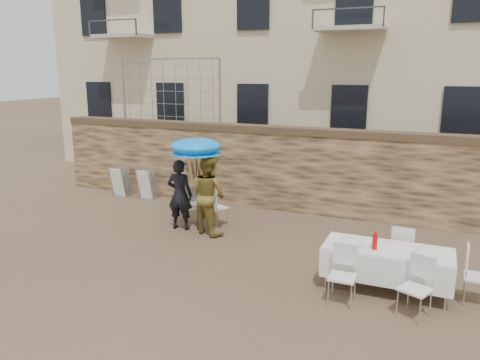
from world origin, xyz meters
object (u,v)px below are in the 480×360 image
at_px(man_suit, 180,195).
at_px(chair_stack_left, 126,180).
at_px(woman_dress, 208,195).
at_px(table_chair_front_right, 415,288).
at_px(banquet_table, 388,250).
at_px(umbrella, 196,149).
at_px(soda_bottle, 375,242).
at_px(table_chair_front_left, 342,276).
at_px(couple_chair_left, 192,203).
at_px(chair_stack_right, 151,182).
at_px(table_chair_side, 478,276).
at_px(couple_chair_right, 217,207).
at_px(table_chair_back, 403,250).

relative_size(man_suit, chair_stack_left, 1.82).
bearing_deg(woman_dress, table_chair_front_right, 175.97).
xyz_separation_m(woman_dress, table_chair_front_right, (4.60, -2.16, -0.43)).
bearing_deg(banquet_table, umbrella, 161.21).
xyz_separation_m(banquet_table, soda_bottle, (-0.20, -0.15, 0.17)).
bearing_deg(table_chair_front_left, table_chair_front_right, -0.34).
relative_size(couple_chair_left, chair_stack_left, 1.04).
distance_m(umbrella, couple_chair_left, 1.57).
relative_size(table_chair_front_left, chair_stack_right, 1.04).
distance_m(table_chair_front_left, table_chair_side, 2.17).
distance_m(couple_chair_left, soda_bottle, 5.13).
height_order(woman_dress, umbrella, umbrella).
relative_size(soda_bottle, chair_stack_right, 0.28).
xyz_separation_m(umbrella, table_chair_side, (5.85, -1.41, -1.45)).
xyz_separation_m(woman_dress, couple_chair_right, (-0.05, 0.55, -0.43)).
height_order(couple_chair_right, chair_stack_right, couple_chair_right).
distance_m(man_suit, woman_dress, 0.75).
distance_m(man_suit, table_chair_front_right, 5.78).
relative_size(woman_dress, table_chair_front_right, 1.90).
bearing_deg(chair_stack_left, banquet_table, -23.81).
bearing_deg(banquet_table, chair_stack_left, 156.19).
distance_m(table_chair_back, chair_stack_left, 8.63).
distance_m(table_chair_front_right, chair_stack_right, 8.71).
relative_size(banquet_table, table_chair_side, 2.19).
relative_size(soda_bottle, table_chair_front_left, 0.27).
height_order(table_chair_back, table_chair_side, same).
bearing_deg(banquet_table, man_suit, 163.75).
relative_size(umbrella, couple_chair_left, 2.13).
relative_size(umbrella, couple_chair_right, 2.13).
distance_m(soda_bottle, chair_stack_right, 7.82).
bearing_deg(banquet_table, couple_chair_right, 154.68).
xyz_separation_m(couple_chair_left, table_chair_front_left, (4.25, -2.71, 0.00)).
relative_size(man_suit, table_chair_front_right, 1.75).
xyz_separation_m(couple_chair_right, table_chair_front_right, (4.65, -2.71, 0.00)).
distance_m(couple_chair_right, table_chair_front_left, 4.47).
distance_m(couple_chair_right, chair_stack_left, 4.15).
bearing_deg(woman_dress, table_chair_side, -172.28).
bearing_deg(chair_stack_left, woman_dress, -28.51).
bearing_deg(table_chair_front_right, umbrella, 178.87).
relative_size(umbrella, table_chair_front_left, 2.13).
bearing_deg(chair_stack_right, table_chair_front_right, -29.40).
relative_size(banquet_table, soda_bottle, 8.08).
xyz_separation_m(banquet_table, table_chair_front_left, (-0.60, -0.75, -0.25)).
bearing_deg(soda_bottle, umbrella, 158.62).
height_order(man_suit, couple_chair_left, man_suit).
bearing_deg(table_chair_front_right, couple_chair_left, 176.55).
bearing_deg(chair_stack_left, umbrella, -29.63).
bearing_deg(chair_stack_left, soda_bottle, -25.26).
bearing_deg(banquet_table, couple_chair_left, 157.96).
height_order(man_suit, table_chair_front_left, man_suit).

